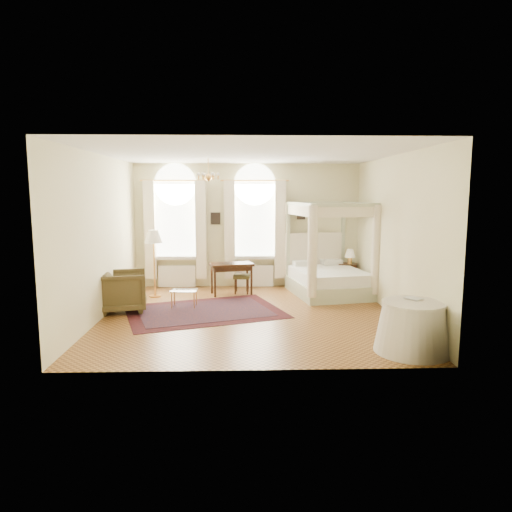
{
  "coord_description": "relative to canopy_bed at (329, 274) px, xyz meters",
  "views": [
    {
      "loc": [
        -0.16,
        -9.27,
        2.54
      ],
      "look_at": [
        0.15,
        0.4,
        1.19
      ],
      "focal_mm": 32.0,
      "sensor_mm": 36.0,
      "label": 1
    }
  ],
  "objects": [
    {
      "name": "oriental_rug",
      "position": [
        -2.97,
        -1.56,
        -0.52
      ],
      "size": [
        3.76,
        3.2,
        0.01
      ],
      "color": "#431013",
      "rests_on": "ground"
    },
    {
      "name": "window_left",
      "position": [
        -3.91,
        1.02,
        0.97
      ],
      "size": [
        1.62,
        0.27,
        3.29
      ],
      "color": "white",
      "rests_on": "room_walls"
    },
    {
      "name": "stool",
      "position": [
        -2.17,
        0.24,
        -0.13
      ],
      "size": [
        0.44,
        0.44,
        0.47
      ],
      "color": "#4F4821",
      "rests_on": "ground"
    },
    {
      "name": "canopy_bed",
      "position": [
        0.0,
        0.0,
        0.0
      ],
      "size": [
        2.08,
        2.39,
        2.3
      ],
      "color": "#B3B996",
      "rests_on": "ground"
    },
    {
      "name": "writing_desk",
      "position": [
        -2.43,
        0.14,
        0.15
      ],
      "size": [
        1.15,
        0.78,
        0.79
      ],
      "color": "#321D0D",
      "rests_on": "ground"
    },
    {
      "name": "window_right",
      "position": [
        -1.81,
        1.02,
        0.97
      ],
      "size": [
        1.62,
        0.27,
        3.29
      ],
      "color": "white",
      "rests_on": "room_walls"
    },
    {
      "name": "chandelier",
      "position": [
        -2.91,
        -0.66,
        2.38
      ],
      "size": [
        0.51,
        0.45,
        0.5
      ],
      "color": "gold",
      "rests_on": "room_walls"
    },
    {
      "name": "floor_lamp",
      "position": [
        -4.3,
        -0.09,
        0.88
      ],
      "size": [
        0.42,
        0.42,
        1.64
      ],
      "color": "gold",
      "rests_on": "ground"
    },
    {
      "name": "coffee_table",
      "position": [
        -3.46,
        -1.15,
        -0.17
      ],
      "size": [
        0.59,
        0.43,
        0.39
      ],
      "color": "silver",
      "rests_on": "ground"
    },
    {
      "name": "laptop",
      "position": [
        -2.55,
        0.04,
        0.28
      ],
      "size": [
        0.35,
        0.23,
        0.03
      ],
      "primitive_type": "imported",
      "rotation": [
        0.0,
        0.0,
        3.16
      ],
      "color": "black",
      "rests_on": "writing_desk"
    },
    {
      "name": "nightstand_lamp",
      "position": [
        0.7,
        0.74,
        0.39
      ],
      "size": [
        0.27,
        0.27,
        0.39
      ],
      "color": "gold",
      "rests_on": "nightstand"
    },
    {
      "name": "armchair",
      "position": [
        -4.71,
        -1.46,
        -0.08
      ],
      "size": [
        1.15,
        1.13,
        0.88
      ],
      "primitive_type": "imported",
      "rotation": [
        0.0,
        0.0,
        1.79
      ],
      "color": "#46391E",
      "rests_on": "ground"
    },
    {
      "name": "side_table",
      "position": [
        0.55,
        -4.16,
        -0.12
      ],
      "size": [
        1.2,
        1.2,
        0.82
      ],
      "color": "beige",
      "rests_on": "ground"
    },
    {
      "name": "room_walls",
      "position": [
        -2.01,
        -1.86,
        1.46
      ],
      "size": [
        6.0,
        6.0,
        6.0
      ],
      "color": "beige",
      "rests_on": "ground"
    },
    {
      "name": "wall_pictures",
      "position": [
        -1.93,
        1.11,
        1.37
      ],
      "size": [
        2.54,
        0.03,
        0.39
      ],
      "color": "black",
      "rests_on": "room_walls"
    },
    {
      "name": "ground",
      "position": [
        -2.01,
        -1.86,
        -0.52
      ],
      "size": [
        6.0,
        6.0,
        0.0
      ],
      "primitive_type": "plane",
      "color": "#95602B",
      "rests_on": "ground"
    },
    {
      "name": "nightstand",
      "position": [
        0.69,
        0.84,
        -0.19
      ],
      "size": [
        0.57,
        0.54,
        0.66
      ],
      "primitive_type": "cube",
      "rotation": [
        0.0,
        0.0,
        -0.33
      ],
      "color": "#321D0D",
      "rests_on": "ground"
    },
    {
      "name": "book",
      "position": [
        0.55,
        -4.02,
        0.31
      ],
      "size": [
        0.3,
        0.32,
        0.02
      ],
      "primitive_type": "imported",
      "rotation": [
        0.0,
        0.0,
        0.59
      ],
      "color": "black",
      "rests_on": "side_table"
    }
  ]
}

